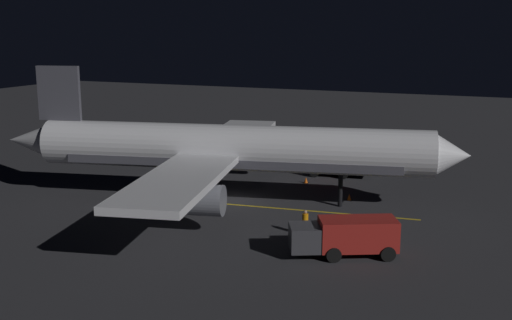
% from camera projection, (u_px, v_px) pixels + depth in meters
% --- Properties ---
extents(ground_plane, '(180.00, 180.00, 0.20)m').
position_uv_depth(ground_plane, '(233.00, 202.00, 49.52)').
color(ground_plane, '#2C2C30').
extents(apron_guide_stripe, '(2.77, 21.15, 0.01)m').
position_uv_depth(apron_guide_stripe, '(277.00, 208.00, 47.47)').
color(apron_guide_stripe, gold).
rests_on(apron_guide_stripe, ground_plane).
extents(airliner, '(33.44, 36.86, 10.52)m').
position_uv_depth(airliner, '(225.00, 150.00, 48.75)').
color(airliner, white).
rests_on(airliner, ground_plane).
extents(baggage_truck, '(4.66, 6.65, 2.31)m').
position_uv_depth(baggage_truck, '(347.00, 237.00, 37.27)').
color(baggage_truck, maroon).
rests_on(baggage_truck, ground_plane).
extents(catering_truck, '(2.81, 5.84, 2.35)m').
position_uv_depth(catering_truck, '(337.00, 163.00, 57.64)').
color(catering_truck, maroon).
rests_on(catering_truck, ground_plane).
extents(ground_crew_worker, '(0.40, 0.40, 1.74)m').
position_uv_depth(ground_crew_worker, '(305.00, 223.00, 41.04)').
color(ground_crew_worker, black).
rests_on(ground_crew_worker, ground_plane).
extents(traffic_cone_near_left, '(0.50, 0.50, 0.55)m').
position_uv_depth(traffic_cone_near_left, '(349.00, 197.00, 49.58)').
color(traffic_cone_near_left, '#EA590F').
rests_on(traffic_cone_near_left, ground_plane).
extents(traffic_cone_near_right, '(0.50, 0.50, 0.55)m').
position_uv_depth(traffic_cone_near_right, '(306.00, 180.00, 55.18)').
color(traffic_cone_near_right, '#EA590F').
rests_on(traffic_cone_near_right, ground_plane).
extents(traffic_cone_under_wing, '(0.50, 0.50, 0.55)m').
position_uv_depth(traffic_cone_under_wing, '(353.00, 238.00, 40.01)').
color(traffic_cone_under_wing, '#EA590F').
rests_on(traffic_cone_under_wing, ground_plane).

